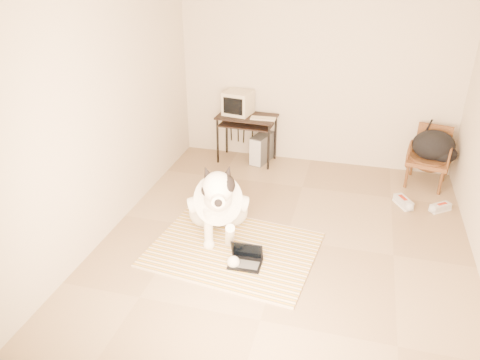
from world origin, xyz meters
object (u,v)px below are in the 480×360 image
at_px(crt_monitor, 238,103).
at_px(pc_tower, 262,148).
at_px(computer_desk, 247,123).
at_px(backpack, 435,147).
at_px(laptop, 246,259).
at_px(rattan_chair, 429,156).
at_px(dog, 218,203).

bearing_deg(crt_monitor, pc_tower, -4.16).
height_order(computer_desk, backpack, backpack).
distance_m(laptop, rattan_chair, 3.16).
xyz_separation_m(dog, crt_monitor, (-0.35, 2.13, 0.48)).
height_order(crt_monitor, rattan_chair, crt_monitor).
relative_size(computer_desk, backpack, 1.51).
relative_size(pc_tower, rattan_chair, 0.62).
bearing_deg(laptop, rattan_chair, 51.56).
bearing_deg(backpack, laptop, -129.27).
xyz_separation_m(dog, rattan_chair, (2.39, 1.99, -0.01)).
bearing_deg(pc_tower, dog, -90.85).
xyz_separation_m(laptop, backpack, (2.00, 2.45, 0.48)).
distance_m(laptop, crt_monitor, 2.84).
bearing_deg(dog, crt_monitor, 99.30).
xyz_separation_m(pc_tower, rattan_chair, (2.36, -0.12, 0.19)).
height_order(computer_desk, crt_monitor, crt_monitor).
bearing_deg(rattan_chair, dog, -140.29).
height_order(laptop, backpack, backpack).
bearing_deg(rattan_chair, pc_tower, 177.18).
distance_m(rattan_chair, backpack, 0.16).
xyz_separation_m(laptop, pc_tower, (-0.41, 2.58, 0.14)).
xyz_separation_m(laptop, computer_desk, (-0.64, 2.54, 0.54)).
bearing_deg(crt_monitor, dog, -80.70).
distance_m(computer_desk, backpack, 2.64).
bearing_deg(laptop, pc_tower, 98.98).
height_order(rattan_chair, backpack, rattan_chair).
bearing_deg(computer_desk, laptop, -75.88).
bearing_deg(dog, pc_tower, 89.15).
distance_m(dog, rattan_chair, 3.11).
bearing_deg(computer_desk, rattan_chair, -1.71).
bearing_deg(computer_desk, backpack, -1.92).
xyz_separation_m(crt_monitor, pc_tower, (0.38, -0.03, -0.68)).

